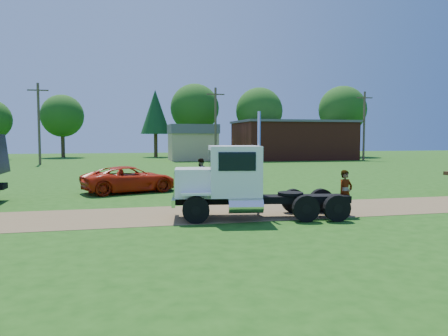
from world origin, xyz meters
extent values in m
plane|color=#1C4910|center=(0.00, 0.00, 0.00)|extent=(140.00, 140.00, 0.00)
cube|color=brown|center=(0.00, 0.00, 0.01)|extent=(120.00, 4.20, 0.01)
cube|color=black|center=(0.02, -1.34, 0.70)|extent=(6.60, 1.82, 0.26)
cylinder|color=black|center=(-2.63, -1.88, 0.48)|extent=(1.00, 0.45, 0.96)
cylinder|color=black|center=(-2.63, -1.88, 0.48)|extent=(0.38, 0.37, 0.34)
cylinder|color=black|center=(-2.34, -0.03, 0.48)|extent=(1.00, 0.45, 0.96)
cylinder|color=black|center=(-2.34, -0.03, 0.48)|extent=(0.38, 0.37, 0.34)
cylinder|color=black|center=(1.26, -2.48, 0.48)|extent=(1.00, 0.45, 0.96)
cylinder|color=black|center=(1.26, -2.48, 0.48)|extent=(0.38, 0.37, 0.34)
cylinder|color=black|center=(1.54, -0.63, 0.48)|extent=(1.00, 0.45, 0.96)
cylinder|color=black|center=(1.54, -0.63, 0.48)|extent=(0.38, 0.37, 0.34)
cylinder|color=black|center=(2.38, -2.65, 0.48)|extent=(1.00, 0.45, 0.96)
cylinder|color=black|center=(2.38, -2.65, 0.48)|extent=(0.38, 0.37, 0.34)
cylinder|color=black|center=(2.67, -0.80, 0.48)|extent=(1.00, 0.45, 0.96)
cylinder|color=black|center=(2.67, -0.80, 0.48)|extent=(0.38, 0.37, 0.34)
cube|color=white|center=(-2.44, -0.96, 1.35)|extent=(1.78, 1.71, 1.05)
cube|color=silver|center=(-3.22, -0.84, 1.31)|extent=(0.27, 1.31, 0.87)
cube|color=silver|center=(-3.26, -0.83, 0.70)|extent=(0.44, 2.01, 0.26)
cube|color=white|center=(-1.06, -1.17, 1.79)|extent=(2.13, 2.35, 1.83)
cube|color=black|center=(-1.95, -1.04, 2.18)|extent=(0.31, 1.73, 0.74)
cube|color=black|center=(-1.22, -2.22, 2.18)|extent=(1.30, 0.23, 0.66)
cube|color=black|center=(-0.90, -0.13, 2.18)|extent=(1.30, 0.23, 0.66)
cube|color=white|center=(-2.63, -1.88, 1.05)|extent=(1.10, 0.55, 0.09)
cube|color=white|center=(-2.34, -0.03, 1.05)|extent=(1.10, 0.55, 0.09)
cylinder|color=silver|center=(-0.91, -2.21, 0.61)|extent=(1.29, 0.70, 0.52)
cylinder|color=silver|center=(0.01, -0.85, 2.01)|extent=(0.14, 0.14, 4.02)
cylinder|color=black|center=(1.06, -1.50, 0.90)|extent=(1.10, 1.10, 0.10)
imported|color=red|center=(-4.70, 7.61, 0.72)|extent=(5.68, 3.92, 1.44)
imported|color=#999999|center=(3.24, -1.70, 0.88)|extent=(0.74, 0.58, 1.77)
imported|color=#999999|center=(-0.57, 8.70, 0.88)|extent=(1.08, 1.08, 1.77)
cube|color=maroon|center=(18.00, 40.00, 2.50)|extent=(15.00, 10.00, 5.00)
cube|color=#515155|center=(18.00, 40.00, 5.15)|extent=(15.40, 10.40, 0.30)
cube|color=tan|center=(4.00, 40.00, 1.80)|extent=(6.00, 5.00, 3.60)
cube|color=#515155|center=(4.00, 40.00, 4.10)|extent=(6.20, 5.40, 1.20)
cylinder|color=#4E3F2C|center=(-14.00, 35.00, 4.50)|extent=(0.28, 0.28, 9.00)
cube|color=#4E3F2C|center=(-14.00, 35.00, 8.20)|extent=(2.20, 0.14, 0.14)
cylinder|color=#4E3F2C|center=(6.00, 35.00, 4.50)|extent=(0.28, 0.28, 9.00)
cube|color=#4E3F2C|center=(6.00, 35.00, 8.20)|extent=(2.20, 0.14, 0.14)
cylinder|color=#4E3F2C|center=(26.00, 35.00, 4.50)|extent=(0.28, 0.28, 9.00)
cube|color=#4E3F2C|center=(26.00, 35.00, 8.20)|extent=(2.20, 0.14, 0.14)
cylinder|color=#312114|center=(-13.75, 52.85, 1.68)|extent=(0.56, 0.56, 3.37)
sphere|color=#1C4511|center=(-13.75, 52.85, 6.25)|extent=(6.35, 6.35, 6.35)
cylinder|color=#312114|center=(-0.02, 50.65, 1.80)|extent=(0.56, 0.56, 3.60)
cone|color=#103515|center=(-0.02, 50.65, 6.90)|extent=(4.53, 4.53, 6.69)
cylinder|color=#312114|center=(6.44, 52.99, 2.07)|extent=(0.56, 0.56, 4.15)
sphere|color=#1C4511|center=(6.44, 52.99, 7.71)|extent=(7.82, 7.82, 7.82)
cylinder|color=#312114|center=(15.72, 48.05, 1.91)|extent=(0.56, 0.56, 3.83)
sphere|color=#1C4511|center=(15.72, 48.05, 7.11)|extent=(7.21, 7.21, 7.21)
cylinder|color=#312114|center=(28.71, 45.91, 1.97)|extent=(0.56, 0.56, 3.95)
sphere|color=#1C4511|center=(28.71, 45.91, 7.33)|extent=(7.45, 7.45, 7.45)
camera|label=1|loc=(-5.13, -16.86, 3.02)|focal=35.00mm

